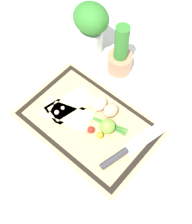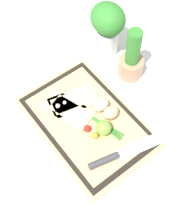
# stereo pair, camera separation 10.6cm
# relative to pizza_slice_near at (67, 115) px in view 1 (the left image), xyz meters

# --- Properties ---
(ground_plane) EXTENTS (6.00, 6.00, 0.00)m
(ground_plane) POSITION_rel_pizza_slice_near_xyz_m (0.07, 0.03, -0.03)
(ground_plane) COLOR silver
(cutting_board) EXTENTS (0.46, 0.31, 0.02)m
(cutting_board) POSITION_rel_pizza_slice_near_xyz_m (0.07, 0.03, -0.02)
(cutting_board) COLOR tan
(cutting_board) RESTS_ON ground_plane
(pizza_slice_near) EXTENTS (0.20, 0.14, 0.02)m
(pizza_slice_near) POSITION_rel_pizza_slice_near_xyz_m (0.00, 0.00, 0.00)
(pizza_slice_near) COLOR #DBBC7F
(pizza_slice_near) RESTS_ON cutting_board
(pizza_slice_far) EXTENTS (0.13, 0.19, 0.02)m
(pizza_slice_far) POSITION_rel_pizza_slice_near_xyz_m (-0.02, 0.04, 0.00)
(pizza_slice_far) COLOR #DBBC7F
(pizza_slice_far) RESTS_ON cutting_board
(knife) EXTENTS (0.09, 0.26, 0.02)m
(knife) POSITION_rel_pizza_slice_near_xyz_m (0.23, 0.01, 0.00)
(knife) COLOR silver
(knife) RESTS_ON cutting_board
(egg_brown) EXTENTS (0.05, 0.06, 0.05)m
(egg_brown) POSITION_rel_pizza_slice_near_xyz_m (0.11, 0.10, 0.02)
(egg_brown) COLOR tan
(egg_brown) RESTS_ON cutting_board
(egg_pink) EXTENTS (0.05, 0.06, 0.05)m
(egg_pink) POSITION_rel_pizza_slice_near_xyz_m (0.06, 0.10, 0.02)
(egg_pink) COLOR beige
(egg_pink) RESTS_ON cutting_board
(lime) EXTENTS (0.05, 0.05, 0.05)m
(lime) POSITION_rel_pizza_slice_near_xyz_m (0.14, 0.05, 0.02)
(lime) COLOR #70A838
(lime) RESTS_ON cutting_board
(cherry_tomato_red) EXTENTS (0.02, 0.02, 0.02)m
(cherry_tomato_red) POSITION_rel_pizza_slice_near_xyz_m (0.10, 0.01, 0.01)
(cherry_tomato_red) COLOR red
(cherry_tomato_red) RESTS_ON cutting_board
(cherry_tomato_yellow) EXTENTS (0.02, 0.02, 0.02)m
(cherry_tomato_yellow) POSITION_rel_pizza_slice_near_xyz_m (0.14, 0.01, 0.01)
(cherry_tomato_yellow) COLOR orange
(cherry_tomato_yellow) RESTS_ON cutting_board
(scallion_bunch) EXTENTS (0.29, 0.10, 0.01)m
(scallion_bunch) POSITION_rel_pizza_slice_near_xyz_m (0.06, 0.04, -0.00)
(scallion_bunch) COLOR #2D7528
(scallion_bunch) RESTS_ON cutting_board
(herb_pot) EXTENTS (0.09, 0.09, 0.22)m
(herb_pot) POSITION_rel_pizza_slice_near_xyz_m (-0.00, 0.29, 0.05)
(herb_pot) COLOR #AD7A5B
(herb_pot) RESTS_ON ground_plane
(sauce_jar) EXTENTS (0.09, 0.09, 0.09)m
(sauce_jar) POSITION_rel_pizza_slice_near_xyz_m (0.23, 0.35, 0.01)
(sauce_jar) COLOR silver
(sauce_jar) RESTS_ON ground_plane
(herb_glass) EXTENTS (0.14, 0.12, 0.23)m
(herb_glass) POSITION_rel_pizza_slice_near_xyz_m (-0.14, 0.29, 0.11)
(herb_glass) COLOR silver
(herb_glass) RESTS_ON ground_plane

